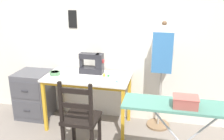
{
  "coord_description": "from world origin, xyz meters",
  "views": [
    {
      "loc": [
        1.0,
        -2.71,
        1.87
      ],
      "look_at": [
        0.34,
        0.27,
        0.87
      ],
      "focal_mm": 40.0,
      "sensor_mm": 36.0,
      "label": 1
    }
  ],
  "objects_px": {
    "scissors": "(118,83)",
    "thread_spool_far_edge": "(112,75)",
    "thread_spool_near_machine": "(104,75)",
    "filing_cabinet": "(34,94)",
    "ironing_board": "(186,110)",
    "dress_form": "(162,55)",
    "sewing_machine": "(93,64)",
    "storage_box": "(185,102)",
    "wooden_chair": "(81,119)",
    "fabric_bowl": "(55,73)",
    "thread_spool_mid_table": "(108,75)"
  },
  "relations": [
    {
      "from": "scissors",
      "to": "filing_cabinet",
      "type": "height_order",
      "value": "scissors"
    },
    {
      "from": "filing_cabinet",
      "to": "wooden_chair",
      "type": "bearing_deg",
      "value": -35.74
    },
    {
      "from": "thread_spool_near_machine",
      "to": "filing_cabinet",
      "type": "relative_size",
      "value": 0.06
    },
    {
      "from": "scissors",
      "to": "thread_spool_far_edge",
      "type": "relative_size",
      "value": 3.28
    },
    {
      "from": "wooden_chair",
      "to": "thread_spool_near_machine",
      "type": "bearing_deg",
      "value": 78.94
    },
    {
      "from": "filing_cabinet",
      "to": "dress_form",
      "type": "relative_size",
      "value": 0.47
    },
    {
      "from": "fabric_bowl",
      "to": "thread_spool_near_machine",
      "type": "xyz_separation_m",
      "value": [
        0.67,
        0.08,
        -0.0
      ]
    },
    {
      "from": "filing_cabinet",
      "to": "thread_spool_near_machine",
      "type": "bearing_deg",
      "value": -3.91
    },
    {
      "from": "filing_cabinet",
      "to": "ironing_board",
      "type": "relative_size",
      "value": 0.59
    },
    {
      "from": "sewing_machine",
      "to": "thread_spool_mid_table",
      "type": "xyz_separation_m",
      "value": [
        0.24,
        -0.1,
        -0.11
      ]
    },
    {
      "from": "fabric_bowl",
      "to": "filing_cabinet",
      "type": "height_order",
      "value": "fabric_bowl"
    },
    {
      "from": "sewing_machine",
      "to": "wooden_chair",
      "type": "distance_m",
      "value": 0.86
    },
    {
      "from": "wooden_chair",
      "to": "dress_form",
      "type": "distance_m",
      "value": 1.32
    },
    {
      "from": "fabric_bowl",
      "to": "ironing_board",
      "type": "bearing_deg",
      "value": -24.93
    },
    {
      "from": "sewing_machine",
      "to": "filing_cabinet",
      "type": "relative_size",
      "value": 0.49
    },
    {
      "from": "thread_spool_far_edge",
      "to": "dress_form",
      "type": "xyz_separation_m",
      "value": [
        0.64,
        0.12,
        0.28
      ]
    },
    {
      "from": "sewing_machine",
      "to": "dress_form",
      "type": "height_order",
      "value": "dress_form"
    },
    {
      "from": "wooden_chair",
      "to": "filing_cabinet",
      "type": "height_order",
      "value": "wooden_chair"
    },
    {
      "from": "thread_spool_near_machine",
      "to": "sewing_machine",
      "type": "bearing_deg",
      "value": 150.46
    },
    {
      "from": "sewing_machine",
      "to": "thread_spool_far_edge",
      "type": "height_order",
      "value": "sewing_machine"
    },
    {
      "from": "fabric_bowl",
      "to": "thread_spool_far_edge",
      "type": "bearing_deg",
      "value": 8.22
    },
    {
      "from": "thread_spool_far_edge",
      "to": "filing_cabinet",
      "type": "height_order",
      "value": "thread_spool_far_edge"
    },
    {
      "from": "filing_cabinet",
      "to": "fabric_bowl",
      "type": "bearing_deg",
      "value": -19.09
    },
    {
      "from": "thread_spool_mid_table",
      "to": "storage_box",
      "type": "bearing_deg",
      "value": -44.19
    },
    {
      "from": "thread_spool_near_machine",
      "to": "thread_spool_far_edge",
      "type": "height_order",
      "value": "thread_spool_near_machine"
    },
    {
      "from": "thread_spool_near_machine",
      "to": "wooden_chair",
      "type": "relative_size",
      "value": 0.04
    },
    {
      "from": "sewing_machine",
      "to": "scissors",
      "type": "relative_size",
      "value": 2.68
    },
    {
      "from": "scissors",
      "to": "dress_form",
      "type": "xyz_separation_m",
      "value": [
        0.52,
        0.35,
        0.29
      ]
    },
    {
      "from": "thread_spool_far_edge",
      "to": "filing_cabinet",
      "type": "bearing_deg",
      "value": 178.16
    },
    {
      "from": "wooden_chair",
      "to": "dress_form",
      "type": "relative_size",
      "value": 0.63
    },
    {
      "from": "fabric_bowl",
      "to": "filing_cabinet",
      "type": "xyz_separation_m",
      "value": [
        -0.44,
        0.15,
        -0.42
      ]
    },
    {
      "from": "sewing_machine",
      "to": "wooden_chair",
      "type": "bearing_deg",
      "value": -85.03
    },
    {
      "from": "thread_spool_far_edge",
      "to": "dress_form",
      "type": "relative_size",
      "value": 0.03
    },
    {
      "from": "thread_spool_far_edge",
      "to": "ironing_board",
      "type": "relative_size",
      "value": 0.03
    },
    {
      "from": "scissors",
      "to": "thread_spool_mid_table",
      "type": "distance_m",
      "value": 0.26
    },
    {
      "from": "ironing_board",
      "to": "storage_box",
      "type": "bearing_deg",
      "value": -106.66
    },
    {
      "from": "thread_spool_mid_table",
      "to": "thread_spool_far_edge",
      "type": "bearing_deg",
      "value": 34.58
    },
    {
      "from": "thread_spool_near_machine",
      "to": "thread_spool_far_edge",
      "type": "distance_m",
      "value": 0.11
    },
    {
      "from": "scissors",
      "to": "storage_box",
      "type": "xyz_separation_m",
      "value": [
        0.76,
        -0.71,
        0.15
      ]
    },
    {
      "from": "ironing_board",
      "to": "dress_form",
      "type": "bearing_deg",
      "value": 104.27
    },
    {
      "from": "scissors",
      "to": "thread_spool_mid_table",
      "type": "bearing_deg",
      "value": 130.11
    },
    {
      "from": "sewing_machine",
      "to": "thread_spool_far_edge",
      "type": "xyz_separation_m",
      "value": [
        0.29,
        -0.07,
        -0.12
      ]
    },
    {
      "from": "thread_spool_mid_table",
      "to": "dress_form",
      "type": "xyz_separation_m",
      "value": [
        0.68,
        0.16,
        0.28
      ]
    },
    {
      "from": "dress_form",
      "to": "thread_spool_near_machine",
      "type": "bearing_deg",
      "value": -167.71
    },
    {
      "from": "sewing_machine",
      "to": "filing_cabinet",
      "type": "xyz_separation_m",
      "value": [
        -0.92,
        -0.03,
        -0.53
      ]
    },
    {
      "from": "thread_spool_mid_table",
      "to": "ironing_board",
      "type": "bearing_deg",
      "value": -42.31
    },
    {
      "from": "thread_spool_near_machine",
      "to": "fabric_bowl",
      "type": "bearing_deg",
      "value": -173.65
    },
    {
      "from": "sewing_machine",
      "to": "ironing_board",
      "type": "bearing_deg",
      "value": -38.94
    },
    {
      "from": "fabric_bowl",
      "to": "storage_box",
      "type": "xyz_separation_m",
      "value": [
        1.66,
        -0.82,
        0.13
      ]
    },
    {
      "from": "sewing_machine",
      "to": "dress_form",
      "type": "xyz_separation_m",
      "value": [
        0.93,
        0.05,
        0.16
      ]
    }
  ]
}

